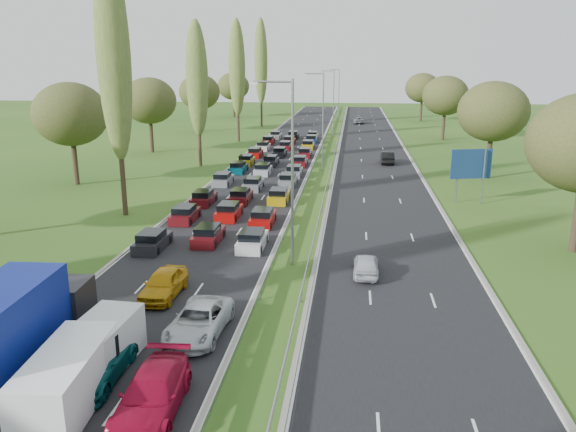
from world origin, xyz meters
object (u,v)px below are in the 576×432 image
(blue_lorry, at_px, (12,330))
(near_car_2, at_px, (40,333))
(white_van_rear, at_px, (100,347))
(direction_sign, at_px, (471,166))
(white_van_front, at_px, (70,376))

(blue_lorry, bearing_deg, near_car_2, 92.20)
(white_van_rear, bearing_deg, near_car_2, 161.23)
(direction_sign, bearing_deg, blue_lorry, -126.38)
(white_van_front, xyz_separation_m, white_van_rear, (0.04, 2.48, -0.06))
(near_car_2, distance_m, white_van_rear, 3.84)
(near_car_2, bearing_deg, white_van_front, -46.50)
(direction_sign, bearing_deg, white_van_rear, -123.16)
(blue_lorry, distance_m, white_van_front, 3.83)
(white_van_front, xyz_separation_m, direction_sign, (21.71, 35.64, 2.41))
(blue_lorry, distance_m, direction_sign, 42.21)
(white_van_front, height_order, white_van_rear, white_van_front)
(blue_lorry, xyz_separation_m, white_van_rear, (3.35, 0.80, -1.01))
(blue_lorry, bearing_deg, direction_sign, 50.69)
(white_van_front, bearing_deg, blue_lorry, 148.45)
(near_car_2, distance_m, blue_lorry, 2.60)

